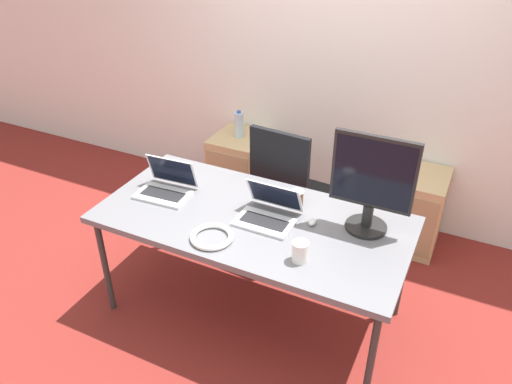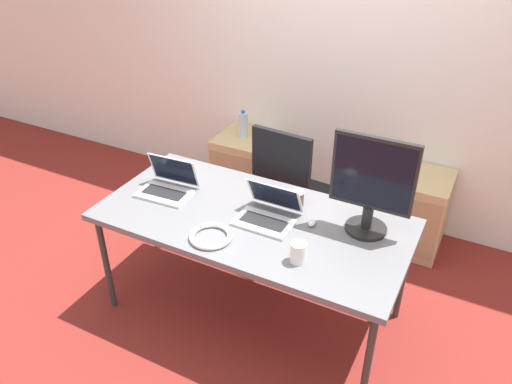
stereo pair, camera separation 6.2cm
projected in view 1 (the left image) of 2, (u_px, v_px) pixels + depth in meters
ground_plane at (253, 310)px, 3.34m from camera, size 14.00×14.00×0.00m
wall_back at (339, 58)px, 3.79m from camera, size 10.00×0.05×2.60m
desk at (253, 223)px, 2.96m from camera, size 1.84×0.89×0.76m
office_chair at (290, 203)px, 3.74m from camera, size 0.56×0.58×1.05m
cabinet_left at (240, 168)px, 4.38m from camera, size 0.42×0.47×0.61m
cabinet_right at (413, 209)px, 3.82m from camera, size 0.42×0.47×0.61m
water_bottle at (239, 125)px, 4.16m from camera, size 0.08×0.08×0.23m
laptop_left at (268, 213)px, 2.89m from camera, size 0.34×0.30×0.21m
laptop_right at (166, 187)px, 3.14m from camera, size 0.35×0.28×0.22m
monitor at (372, 183)px, 2.69m from camera, size 0.46×0.24×0.58m
mouse at (312, 222)px, 2.87m from camera, size 0.04×0.07×0.03m
coffee_cup_white at (300, 252)px, 2.57m from camera, size 0.08×0.08×0.12m
coffee_cup_brown at (297, 198)px, 3.03m from camera, size 0.07×0.07×0.10m
cable_coil at (212, 237)px, 2.75m from camera, size 0.24×0.24×0.03m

